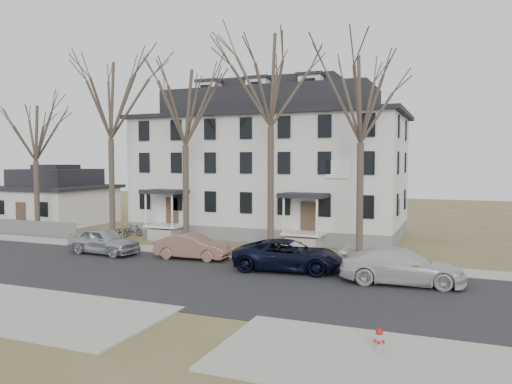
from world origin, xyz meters
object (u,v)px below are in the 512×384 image
at_px(bicycle_left, 122,232).
at_px(bicycle_right, 134,230).
at_px(car_tan, 192,247).
at_px(tree_center, 271,73).
at_px(boarding_house, 271,165).
at_px(car_navy, 289,256).
at_px(car_white, 401,267).
at_px(tree_mid_left, 185,102).
at_px(car_silver, 104,242).
at_px(small_house, 57,199).
at_px(tree_far_left, 110,95).
at_px(fire_hydrant, 379,341).
at_px(tree_mid_right, 361,93).
at_px(tree_bungalow, 35,129).

height_order(bicycle_left, bicycle_right, bicycle_left).
xyz_separation_m(car_tan, bicycle_left, (-8.88, 5.19, -0.26)).
bearing_deg(tree_center, boarding_house, 110.20).
distance_m(car_navy, bicycle_left, 16.20).
relative_size(car_white, bicycle_left, 3.20).
bearing_deg(car_navy, tree_mid_left, 55.95).
relative_size(boarding_house, car_white, 3.69).
bearing_deg(tree_center, bicycle_left, 172.99).
height_order(car_silver, car_tan, car_silver).
xyz_separation_m(car_navy, bicycle_right, (-14.71, 7.04, -0.34)).
distance_m(tree_center, car_tan, 11.53).
relative_size(small_house, tree_far_left, 0.63).
relative_size(boarding_house, tree_far_left, 1.52).
height_order(tree_center, fire_hydrant, tree_center).
bearing_deg(tree_mid_left, car_white, -19.82).
distance_m(tree_mid_left, tree_mid_right, 11.50).
distance_m(tree_mid_right, bicycle_right, 19.95).
xyz_separation_m(car_silver, bicycle_right, (-2.77, 6.85, -0.35)).
bearing_deg(car_silver, car_navy, -85.40).
bearing_deg(car_white, tree_bungalow, 74.03).
relative_size(tree_mid_right, bicycle_left, 7.23).
xyz_separation_m(boarding_house, tree_mid_left, (-3.00, -8.15, 4.22)).
xyz_separation_m(tree_bungalow, bicycle_right, (6.96, 2.53, -7.67)).
distance_m(small_house, car_silver, 17.36).
distance_m(tree_bungalow, car_white, 28.81).
bearing_deg(car_silver, boarding_house, -21.18).
xyz_separation_m(tree_mid_left, car_tan, (2.51, -3.67, -8.88)).
bearing_deg(tree_center, car_tan, -133.58).
relative_size(car_silver, car_white, 0.83).
xyz_separation_m(car_tan, car_white, (11.88, -1.52, 0.09)).
xyz_separation_m(tree_far_left, bicycle_right, (-0.04, 2.53, -9.89)).
xyz_separation_m(boarding_house, bicycle_left, (-9.37, -6.63, -4.92)).
relative_size(boarding_house, tree_mid_left, 1.63).
height_order(boarding_house, tree_bungalow, boarding_house).
height_order(tree_far_left, tree_mid_left, tree_far_left).
bearing_deg(tree_center, tree_bungalow, 180.00).
distance_m(boarding_house, tree_far_left, 13.12).
xyz_separation_m(car_white, bicycle_right, (-20.43, 7.72, -0.37)).
xyz_separation_m(car_silver, fire_hydrant, (17.90, -9.77, -0.42)).
bearing_deg(car_navy, bicycle_left, 61.57).
distance_m(tree_far_left, bicycle_right, 10.21).
bearing_deg(car_navy, car_tan, 75.66).
bearing_deg(small_house, tree_far_left, -29.39).
xyz_separation_m(small_house, car_white, (31.39, -11.38, -1.43)).
relative_size(tree_mid_right, car_navy, 2.23).
bearing_deg(car_navy, fire_hydrant, -154.68).
bearing_deg(bicycle_left, fire_hydrant, -102.19).
height_order(tree_mid_right, tree_bungalow, tree_mid_right).
relative_size(small_house, tree_mid_left, 0.68).
distance_m(tree_mid_left, car_white, 17.64).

